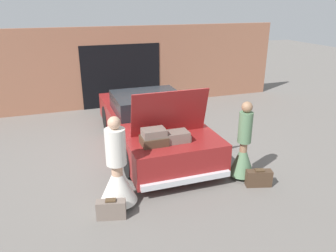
{
  "coord_description": "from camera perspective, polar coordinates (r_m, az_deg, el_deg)",
  "views": [
    {
      "loc": [
        -2.2,
        -7.68,
        3.59
      ],
      "look_at": [
        0.0,
        -1.34,
        1.02
      ],
      "focal_mm": 35.0,
      "sensor_mm": 36.0,
      "label": 1
    }
  ],
  "objects": [
    {
      "name": "ground_plane",
      "position": [
        8.76,
        -2.88,
        -3.27
      ],
      "size": [
        40.0,
        40.0,
        0.0
      ],
      "primitive_type": "plane",
      "color": "slate"
    },
    {
      "name": "garage_wall_back",
      "position": [
        11.84,
        -8.21,
        10.04
      ],
      "size": [
        12.0,
        0.14,
        2.8
      ],
      "color": "#9E664C",
      "rests_on": "ground_plane"
    },
    {
      "name": "car",
      "position": [
        8.53,
        -2.97,
        0.48
      ],
      "size": [
        2.03,
        4.96,
        1.87
      ],
      "color": "maroon",
      "rests_on": "ground_plane"
    },
    {
      "name": "person_left",
      "position": [
        6.1,
        -8.83,
        -8.44
      ],
      "size": [
        0.7,
        0.7,
        1.75
      ],
      "rotation": [
        0.0,
        0.0,
        -1.75
      ],
      "color": "tan",
      "rests_on": "ground_plane"
    },
    {
      "name": "person_right",
      "position": [
        7.11,
        12.95,
        -4.3
      ],
      "size": [
        0.54,
        0.54,
        1.71
      ],
      "rotation": [
        0.0,
        0.0,
        1.66
      ],
      "color": "#997051",
      "rests_on": "ground_plane"
    },
    {
      "name": "suitcase_beside_left_person",
      "position": [
        6.0,
        -9.86,
        -14.11
      ],
      "size": [
        0.54,
        0.3,
        0.37
      ],
      "color": "#75665B",
      "rests_on": "ground_plane"
    },
    {
      "name": "suitcase_beside_right_person",
      "position": [
        7.08,
        15.52,
        -8.73
      ],
      "size": [
        0.56,
        0.33,
        0.38
      ],
      "color": "#473323",
      "rests_on": "ground_plane"
    }
  ]
}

